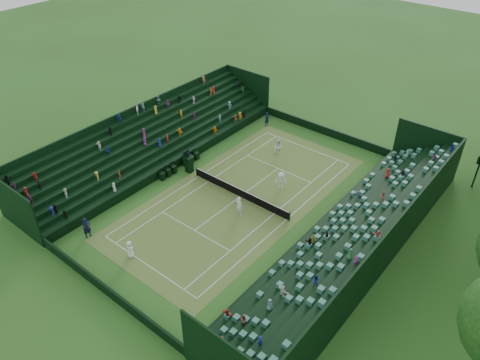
{
  "coord_description": "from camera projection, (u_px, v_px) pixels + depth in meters",
  "views": [
    {
      "loc": [
        22.88,
        -28.15,
        27.53
      ],
      "look_at": [
        0.0,
        0.0,
        2.0
      ],
      "focal_mm": 35.0,
      "sensor_mm": 36.0,
      "label": 1
    }
  ],
  "objects": [
    {
      "name": "south_grandstand",
      "position": [
        150.0,
        141.0,
        51.15
      ],
      "size": [
        6.6,
        32.0,
        4.9
      ],
      "color": "black",
      "rests_on": "ground"
    },
    {
      "name": "player_far_east",
      "position": [
        281.0,
        180.0,
        46.19
      ],
      "size": [
        1.36,
        1.23,
        1.83
      ],
      "primitive_type": "imported",
      "rotation": [
        0.0,
        0.0,
        0.6
      ],
      "color": "white",
      "rests_on": "ground"
    },
    {
      "name": "perimeter_wall_west",
      "position": [
        178.0,
        163.0,
        49.6
      ],
      "size": [
        0.2,
        31.77,
        1.0
      ],
      "primitive_type": "cube",
      "color": "black",
      "rests_on": "ground"
    },
    {
      "name": "perimeter_wall_south",
      "position": [
        107.0,
        291.0,
        35.14
      ],
      "size": [
        17.17,
        0.2,
        1.0
      ],
      "primitive_type": "cube",
      "color": "black",
      "rests_on": "ground"
    },
    {
      "name": "north_grandstand",
      "position": [
        360.0,
        241.0,
        38.09
      ],
      "size": [
        6.6,
        32.0,
        4.9
      ],
      "color": "black",
      "rests_on": "ground"
    },
    {
      "name": "ground",
      "position": [
        240.0,
        197.0,
        45.51
      ],
      "size": [
        160.0,
        160.0,
        0.0
      ],
      "primitive_type": "plane",
      "color": "#2C571B",
      "rests_on": "ground"
    },
    {
      "name": "umpire_chair",
      "position": [
        189.0,
        162.0,
        48.46
      ],
      "size": [
        0.86,
        0.86,
        2.69
      ],
      "color": "black",
      "rests_on": "ground"
    },
    {
      "name": "perimeter_wall_north",
      "position": [
        325.0,
        130.0,
        55.3
      ],
      "size": [
        17.17,
        0.2,
        1.0
      ],
      "primitive_type": "cube",
      "color": "black",
      "rests_on": "ground"
    },
    {
      "name": "line_judge_south",
      "position": [
        87.0,
        228.0,
        40.23
      ],
      "size": [
        0.56,
        0.79,
        2.03
      ],
      "primitive_type": "imported",
      "rotation": [
        0.0,
        0.0,
        1.47
      ],
      "color": "black",
      "rests_on": "ground"
    },
    {
      "name": "player_near_west",
      "position": [
        130.0,
        249.0,
        38.32
      ],
      "size": [
        0.85,
        0.6,
        1.64
      ],
      "primitive_type": "imported",
      "rotation": [
        0.0,
        0.0,
        3.04
      ],
      "color": "white",
      "rests_on": "ground"
    },
    {
      "name": "tennis_net",
      "position": [
        240.0,
        192.0,
        45.21
      ],
      "size": [
        11.67,
        0.1,
        1.06
      ],
      "color": "black",
      "rests_on": "ground"
    },
    {
      "name": "player_far_west",
      "position": [
        278.0,
        147.0,
        51.34
      ],
      "size": [
        1.05,
        0.91,
        1.87
      ],
      "primitive_type": "imported",
      "rotation": [
        0.0,
        0.0,
        0.24
      ],
      "color": "white",
      "rests_on": "ground"
    },
    {
      "name": "perimeter_wall_east",
      "position": [
        315.0,
        229.0,
        40.85
      ],
      "size": [
        0.2,
        31.77,
        1.0
      ],
      "primitive_type": "cube",
      "color": "black",
      "rests_on": "ground"
    },
    {
      "name": "court_surface",
      "position": [
        240.0,
        197.0,
        45.51
      ],
      "size": [
        12.97,
        26.77,
        0.01
      ],
      "primitive_type": "cube",
      "color": "#307527",
      "rests_on": "ground"
    },
    {
      "name": "courtside_chairs",
      "position": [
        180.0,
        165.0,
        49.25
      ],
      "size": [
        0.56,
        5.52,
        1.21
      ],
      "color": "black",
      "rests_on": "ground"
    },
    {
      "name": "line_judge_north",
      "position": [
        267.0,
        119.0,
        56.82
      ],
      "size": [
        0.5,
        0.7,
        1.82
      ],
      "primitive_type": "imported",
      "rotation": [
        0.0,
        0.0,
        1.47
      ],
      "color": "black",
      "rests_on": "ground"
    },
    {
      "name": "player_near_east",
      "position": [
        239.0,
        206.0,
        42.77
      ],
      "size": [
        0.75,
        0.52,
        1.97
      ],
      "primitive_type": "imported",
      "rotation": [
        0.0,
        0.0,
        3.07
      ],
      "color": "white",
      "rests_on": "ground"
    }
  ]
}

